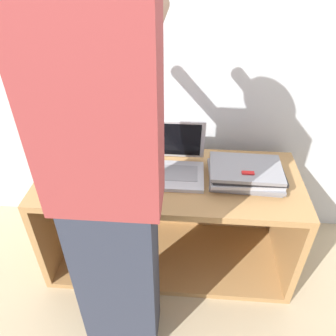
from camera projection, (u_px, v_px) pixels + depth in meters
name	position (u px, v px, depth m)	size (l,w,h in m)	color
ground_plane	(165.00, 295.00, 1.86)	(12.00, 12.00, 0.00)	tan
wall_back	(175.00, 45.00, 1.70)	(8.00, 0.05, 2.40)	silver
cart	(170.00, 212.00, 1.96)	(1.38, 0.57, 0.63)	#A87A47
laptop_open	(170.00, 163.00, 1.73)	(0.36, 0.30, 0.26)	#B7B7BC
laptop_stack_left	(96.00, 169.00, 1.72)	(0.38, 0.26, 0.05)	gray
laptop_stack_right	(246.00, 173.00, 1.67)	(0.38, 0.27, 0.09)	gray
person	(107.00, 191.00, 1.18)	(0.40, 0.54, 1.81)	#2D3342
inventory_tag	(248.00, 173.00, 1.59)	(0.06, 0.02, 0.01)	red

